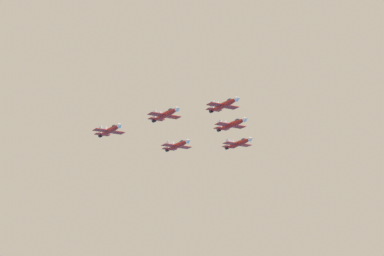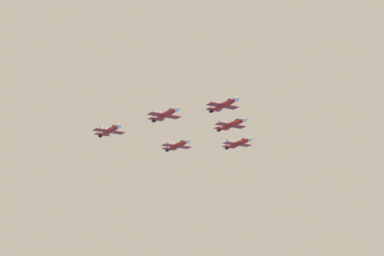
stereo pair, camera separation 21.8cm
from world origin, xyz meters
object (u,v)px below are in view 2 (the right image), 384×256
jet_lead (224,105)px  jet_left_wingman (232,124)px  jet_right_wingman (166,114)px  jet_slot_rear (178,145)px  jet_left_outer (239,143)px  jet_right_outer (110,130)px

jet_lead → jet_left_wingman: 21.07m
jet_right_wingman → jet_lead: bearing=39.6°
jet_lead → jet_right_wingman: size_ratio=0.95×
jet_lead → jet_slot_rear: jet_lead is taller
jet_left_wingman → jet_left_outer: 21.14m
jet_right_outer → jet_left_outer: bearing=88.9°
jet_slot_rear → jet_right_wingman: bearing=-39.6°
jet_left_wingman → jet_slot_rear: bearing=-140.7°
jet_lead → jet_left_outer: size_ratio=0.96×
jet_right_wingman → jet_slot_rear: bearing=138.9°
jet_right_wingman → jet_left_outer: 43.95m
jet_lead → jet_left_wingman: size_ratio=0.95×
jet_left_wingman → jet_right_wingman: bearing=-91.0°
jet_left_wingman → jet_left_outer: jet_left_wingman is taller
jet_left_wingman → jet_right_wingman: jet_left_wingman is taller
jet_left_wingman → jet_right_wingman: (-22.96, 14.68, -0.16)m
jet_right_wingman → jet_left_outer: jet_right_wingman is taller
jet_right_wingman → jet_left_wingman: bearing=89.3°
jet_left_wingman → jet_slot_rear: size_ratio=1.05×
jet_lead → jet_slot_rear: size_ratio=0.99×
jet_lead → jet_right_outer: (-5.69, 41.69, -5.19)m
jet_left_outer → jet_slot_rear: jet_left_outer is taller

